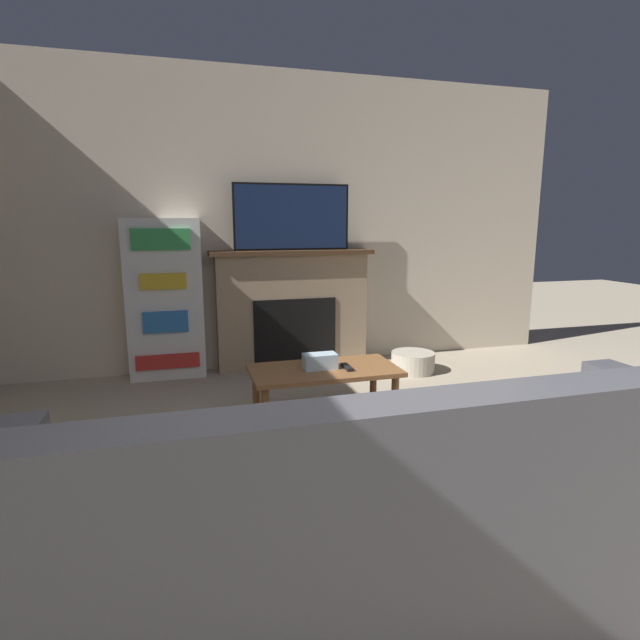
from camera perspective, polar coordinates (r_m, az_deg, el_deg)
name	(u,v)px	position (r m, az deg, el deg)	size (l,w,h in m)	color
wall_back	(273,223)	(4.76, -5.40, 10.95)	(5.81, 0.06, 2.70)	beige
fireplace	(293,309)	(4.71, -3.16, 1.30)	(1.51, 0.28, 1.11)	tan
tv	(292,217)	(4.63, -3.22, 11.66)	(1.07, 0.03, 0.60)	black
couch	(401,543)	(1.83, 9.28, -23.87)	(2.58, 0.87, 0.93)	#4C4C51
coffee_table	(324,376)	(3.35, 0.48, -6.44)	(0.98, 0.50, 0.40)	brown
tissue_box	(320,361)	(3.31, 0.03, -4.72)	(0.22, 0.12, 0.10)	silver
remote_control	(347,367)	(3.32, 3.09, -5.40)	(0.04, 0.15, 0.02)	black
bookshelf	(165,299)	(4.56, -17.31, 2.27)	(0.64, 0.29, 1.40)	white
storage_basket	(413,362)	(4.70, 10.57, -4.74)	(0.40, 0.40, 0.18)	#BCB29E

